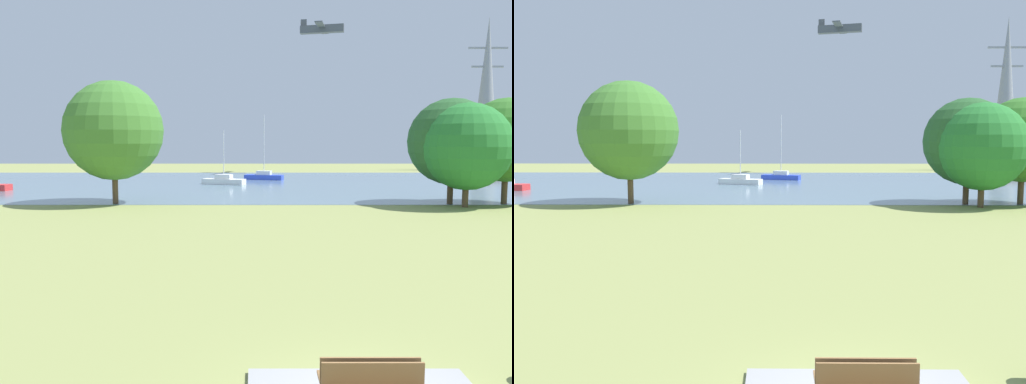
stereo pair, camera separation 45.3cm
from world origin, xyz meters
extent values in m
plane|color=#8C9351|center=(0.00, 22.00, 0.00)|extent=(160.00, 160.00, 0.00)
cube|color=brown|center=(0.00, 0.32, 0.53)|extent=(1.80, 0.48, 0.05)
cube|color=brown|center=(0.00, 0.11, 0.77)|extent=(1.80, 0.05, 0.44)
cube|color=brown|center=(0.00, -0.11, 0.77)|extent=(1.80, 0.05, 0.44)
cube|color=slate|center=(0.00, 50.00, 0.01)|extent=(140.00, 40.00, 0.02)
cube|color=brown|center=(26.97, 55.75, 0.32)|extent=(4.89, 1.82, 0.60)
cube|color=white|center=(26.97, 55.75, 0.87)|extent=(1.87, 1.22, 0.50)
cylinder|color=silver|center=(26.97, 55.75, 3.10)|extent=(0.10, 0.10, 4.96)
cube|color=white|center=(-5.65, 48.70, 0.32)|extent=(5.03, 2.93, 0.60)
cube|color=white|center=(-5.65, 48.70, 0.87)|extent=(2.05, 1.61, 0.50)
cylinder|color=silver|center=(-5.65, 48.70, 3.33)|extent=(0.10, 0.10, 5.41)
cube|color=blue|center=(-1.05, 55.65, 0.32)|extent=(5.03, 2.73, 0.60)
cube|color=white|center=(-1.05, 55.65, 0.87)|extent=(2.03, 1.54, 0.50)
cylinder|color=silver|center=(-1.05, 55.65, 4.35)|extent=(0.10, 0.10, 7.47)
cylinder|color=brown|center=(-12.90, 30.77, 1.49)|extent=(0.44, 0.44, 2.97)
sphere|color=#407A2E|center=(-12.90, 30.77, 5.63)|extent=(7.58, 7.58, 7.58)
cylinder|color=brown|center=(12.85, 30.54, 1.25)|extent=(0.44, 0.44, 2.50)
sphere|color=#275829|center=(12.85, 30.54, 4.80)|extent=(6.57, 6.57, 6.57)
cylinder|color=brown|center=(13.31, 28.79, 1.10)|extent=(0.44, 0.44, 2.20)
sphere|color=#26752E|center=(13.31, 28.79, 4.43)|extent=(6.37, 6.37, 6.37)
cylinder|color=brown|center=(17.06, 30.65, 1.33)|extent=(0.44, 0.44, 2.67)
sphere|color=#357226|center=(17.06, 30.65, 4.91)|extent=(6.42, 6.42, 6.42)
cone|color=gray|center=(35.94, 77.24, 12.49)|extent=(4.40, 4.40, 24.99)
cube|color=gray|center=(35.94, 77.24, 19.99)|extent=(6.40, 0.30, 0.30)
cube|color=gray|center=(35.94, 77.24, 16.99)|extent=(5.20, 0.30, 0.30)
cube|color=#4C5156|center=(7.68, 69.03, 21.25)|extent=(6.48, 2.63, 1.10)
cube|color=#4C5156|center=(7.68, 69.03, 21.45)|extent=(3.12, 8.41, 0.16)
cube|color=#4C5156|center=(5.04, 69.69, 22.05)|extent=(0.90, 0.34, 1.50)
camera|label=1|loc=(-2.04, -8.73, 4.83)|focal=36.15mm
camera|label=2|loc=(-1.59, -8.73, 4.83)|focal=36.15mm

